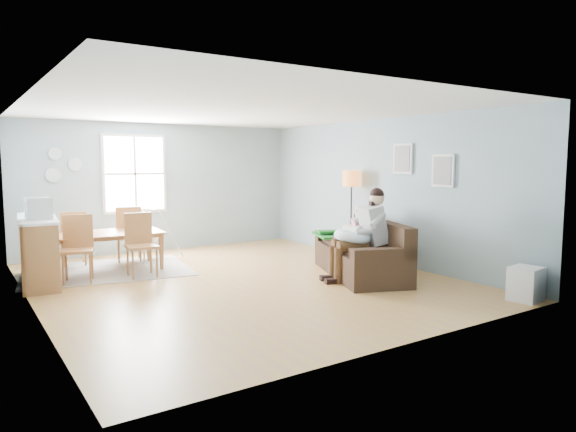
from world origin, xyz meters
TOP-DOWN VIEW (x-y plane):
  - room at (0.00, 0.00)m, footprint 8.40×9.40m
  - window at (-0.60, 3.46)m, footprint 1.32×0.08m
  - pictures at (2.97, -1.05)m, footprint 0.05×1.34m
  - wall_plates at (-2.00, 3.47)m, footprint 0.67×0.02m
  - sofa at (1.91, -0.78)m, footprint 1.76×2.47m
  - green_throw at (2.12, -0.04)m, footprint 1.27×1.15m
  - beige_pillow at (2.36, -0.32)m, footprint 0.29×0.55m
  - father at (1.66, -1.03)m, footprint 1.11×0.70m
  - nursing_pillow at (1.50, -0.96)m, footprint 0.78×0.77m
  - infant at (1.51, -0.92)m, footprint 0.16×0.42m
  - toddler at (1.92, -0.55)m, footprint 0.61×0.48m
  - floor_lamp at (2.73, 0.51)m, footprint 0.35×0.35m
  - storage_cube at (2.69, -3.20)m, footprint 0.47×0.43m
  - rug at (-1.60, 1.95)m, footprint 3.00×2.45m
  - dining_table at (-1.60, 1.95)m, footprint 1.98×1.19m
  - chair_sw at (-2.17, 1.37)m, footprint 0.59×0.59m
  - chair_se at (-1.22, 1.22)m, footprint 0.51×0.51m
  - chair_nw at (-1.98, 2.69)m, footprint 0.50×0.50m
  - chair_ne at (-1.02, 2.54)m, footprint 0.58×0.58m
  - counter at (-2.70, 1.65)m, footprint 0.73×1.90m
  - monitor at (-2.72, 1.30)m, footprint 0.35×0.33m
  - baby_swing at (-0.61, 2.69)m, footprint 1.22×1.23m

SIDE VIEW (x-z plane):
  - rug at x=-1.60m, z-range 0.00..0.01m
  - storage_cube at x=2.69m, z-range 0.00..0.46m
  - sofa at x=1.91m, z-range -0.13..0.79m
  - dining_table at x=-1.60m, z-range 0.00..0.67m
  - baby_swing at x=-0.61m, z-range -0.05..0.93m
  - counter at x=-2.70m, z-range 0.01..1.04m
  - chair_nw at x=-1.98m, z-range 0.08..1.08m
  - green_throw at x=2.12m, z-range 0.56..0.60m
  - chair_se at x=-1.22m, z-range 0.08..1.13m
  - chair_sw at x=-2.17m, z-range 0.08..1.14m
  - chair_ne at x=-1.02m, z-range 0.08..1.15m
  - nursing_pillow at x=1.50m, z-range 0.59..0.83m
  - toddler at x=1.92m, z-range 0.32..1.23m
  - father at x=1.66m, z-range 0.05..1.53m
  - infant at x=1.51m, z-range 0.73..0.89m
  - beige_pillow at x=2.36m, z-range 0.56..1.09m
  - monitor at x=-2.72m, z-range 1.04..1.36m
  - floor_lamp at x=2.73m, z-range 0.57..2.29m
  - window at x=-0.60m, z-range 0.84..2.46m
  - wall_plates at x=-2.00m, z-range 1.50..2.16m
  - pictures at x=2.97m, z-range 1.48..2.22m
  - room at x=0.00m, z-range 0.47..4.37m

